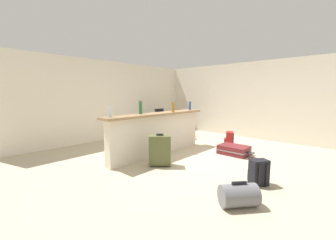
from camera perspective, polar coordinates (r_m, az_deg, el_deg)
The scene contains 17 objects.
ground_plane at distance 5.23m, azimuth 5.22°, elevation -9.60°, with size 13.00×13.00×0.05m, color #BCAD8E.
wall_back at distance 7.27m, azimuth -14.15°, elevation 5.15°, with size 6.60×0.10×2.50m, color silver.
wall_right at distance 7.78m, azimuth 17.41°, elevation 5.16°, with size 0.10×6.00×2.50m, color silver.
partition_half_wall at distance 5.16m, azimuth -2.67°, elevation -3.99°, with size 2.80×0.20×0.97m, color silver.
bar_countertop at distance 5.08m, azimuth -2.71°, elevation 1.64°, with size 2.96×0.40×0.05m, color #93704C.
bottle_clear at distance 4.32m, azimuth -15.42°, elevation 2.18°, with size 0.07×0.07×0.22m, color silver.
bottle_green at distance 4.83m, azimuth -7.38°, elevation 3.37°, with size 0.07×0.07×0.30m, color #2D6B38.
bottle_amber at distance 5.33m, azimuth 1.36°, elevation 3.53°, with size 0.07×0.07×0.25m, color #9E661E.
bottle_blue at distance 6.00m, azimuth 5.93°, elevation 3.84°, with size 0.06×0.06×0.24m, color #284C89.
dining_table at distance 7.34m, azimuth 0.19°, elevation 0.65°, with size 1.10×0.80×0.74m.
dining_chair_near_partition at distance 7.00m, azimuth 3.57°, elevation -0.75°, with size 0.46×0.46×0.93m.
dining_chair_far_side at distance 7.78m, azimuth -2.84°, elevation 0.05°, with size 0.42×0.42×0.93m.
suitcase_flat_maroon at distance 5.47m, azimuth 17.28°, elevation -7.68°, with size 0.50×0.83×0.22m.
duffel_bag_grey at distance 3.10m, azimuth 18.45°, elevation -18.63°, with size 0.56×0.54×0.34m.
suitcase_upright_olive at distance 4.39m, azimuth -2.18°, elevation -8.03°, with size 0.48×0.49×0.67m.
backpack_red at distance 6.21m, azimuth 16.11°, elevation -4.99°, with size 0.33×0.31×0.42m.
backpack_black at distance 3.84m, azimuth 23.12°, elevation -12.89°, with size 0.33×0.33×0.42m.
Camera 1 is at (-3.98, -3.04, 1.48)m, focal length 22.69 mm.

